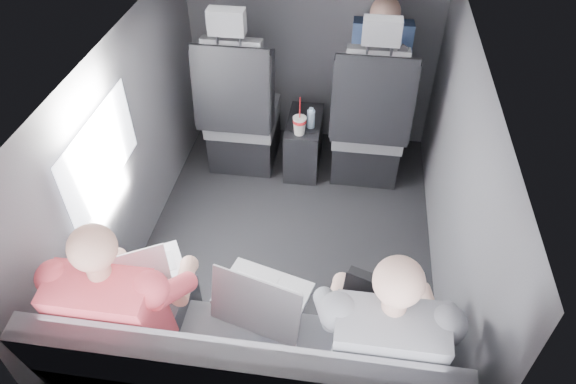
# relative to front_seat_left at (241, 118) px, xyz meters

# --- Properties ---
(floor) EXTENTS (2.60, 2.60, 0.00)m
(floor) POSITION_rel_front_seat_left_xyz_m (0.45, -0.84, -0.40)
(floor) COLOR black
(floor) RESTS_ON ground
(ceiling) EXTENTS (2.60, 2.60, 0.00)m
(ceiling) POSITION_rel_front_seat_left_xyz_m (0.45, -0.84, 0.95)
(ceiling) COLOR #B2B2AD
(ceiling) RESTS_ON panel_back
(panel_left) EXTENTS (0.02, 2.60, 1.35)m
(panel_left) POSITION_rel_front_seat_left_xyz_m (-0.45, -0.84, 0.27)
(panel_left) COLOR #56565B
(panel_left) RESTS_ON floor
(panel_right) EXTENTS (0.02, 2.60, 1.35)m
(panel_right) POSITION_rel_front_seat_left_xyz_m (1.35, -0.84, 0.27)
(panel_right) COLOR #56565B
(panel_right) RESTS_ON floor
(panel_front) EXTENTS (1.80, 0.02, 1.35)m
(panel_front) POSITION_rel_front_seat_left_xyz_m (0.45, 0.46, 0.27)
(panel_front) COLOR #56565B
(panel_front) RESTS_ON floor
(side_window) EXTENTS (0.02, 0.75, 0.42)m
(side_window) POSITION_rel_front_seat_left_xyz_m (-0.43, -1.14, 0.50)
(side_window) COLOR white
(side_window) RESTS_ON panel_left
(seatbelt) EXTENTS (0.35, 0.11, 0.59)m
(seatbelt) POSITION_rel_front_seat_left_xyz_m (0.90, -0.17, 0.40)
(seatbelt) COLOR black
(seatbelt) RESTS_ON front_seat_right
(front_seat_left) EXTENTS (0.52, 0.58, 1.26)m
(front_seat_left) POSITION_rel_front_seat_left_xyz_m (0.00, 0.00, 0.00)
(front_seat_left) COLOR black
(front_seat_left) RESTS_ON floor
(front_seat_right) EXTENTS (0.52, 0.58, 1.26)m
(front_seat_right) POSITION_rel_front_seat_left_xyz_m (0.90, 0.00, 0.00)
(front_seat_right) COLOR black
(front_seat_right) RESTS_ON floor
(center_console) EXTENTS (0.24, 0.48, 0.41)m
(center_console) POSITION_rel_front_seat_left_xyz_m (0.45, 0.04, -0.20)
(center_console) COLOR black
(center_console) RESTS_ON floor
(rear_bench) EXTENTS (1.60, 0.57, 0.92)m
(rear_bench) POSITION_rel_front_seat_left_xyz_m (0.45, -1.90, -0.09)
(rear_bench) COLOR #55565A
(rear_bench) RESTS_ON floor
(soda_cup) EXTENTS (0.09, 0.09, 0.28)m
(soda_cup) POSITION_rel_front_seat_left_xyz_m (0.43, -0.12, 0.07)
(soda_cup) COLOR white
(soda_cup) RESTS_ON center_console
(water_bottle) EXTENTS (0.06, 0.06, 0.16)m
(water_bottle) POSITION_rel_front_seat_left_xyz_m (0.50, -0.05, 0.07)
(water_bottle) COLOR #A0BCD9
(water_bottle) RESTS_ON center_console
(laptop_white) EXTENTS (0.37, 0.41, 0.23)m
(laptop_white) POSITION_rel_front_seat_left_xyz_m (-0.10, -1.60, 0.23)
(laptop_white) COLOR white
(laptop_white) RESTS_ON passenger_rear_left
(laptop_silver) EXTENTS (0.45, 0.44, 0.28)m
(laptop_silver) POSITION_rel_front_seat_left_xyz_m (0.46, -1.69, 0.24)
(laptop_silver) COLOR #ACACB1
(laptop_silver) RESTS_ON rear_bench
(laptop_black) EXTENTS (0.38, 0.38, 0.23)m
(laptop_black) POSITION_rel_front_seat_left_xyz_m (0.96, -1.62, 0.23)
(laptop_black) COLOR black
(laptop_black) RESTS_ON passenger_rear_right
(passenger_rear_left) EXTENTS (0.49, 0.61, 1.20)m
(passenger_rear_left) POSITION_rel_front_seat_left_xyz_m (-0.07, -1.81, 0.22)
(passenger_rear_left) COLOR #343439
(passenger_rear_left) RESTS_ON rear_bench
(passenger_rear_right) EXTENTS (0.49, 0.61, 1.21)m
(passenger_rear_right) POSITION_rel_front_seat_left_xyz_m (0.97, -1.81, 0.22)
(passenger_rear_right) COLOR navy
(passenger_rear_right) RESTS_ON rear_bench
(passenger_front_right) EXTENTS (0.39, 0.39, 0.79)m
(passenger_front_right) POSITION_rel_front_seat_left_xyz_m (0.93, 0.26, 0.35)
(passenger_front_right) COLOR navy
(passenger_front_right) RESTS_ON front_seat_right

